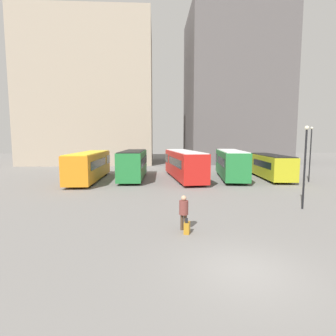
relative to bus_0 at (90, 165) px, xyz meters
The scene contains 12 objects.
ground_plane 23.58m from the bus_0, 63.76° to the right, with size 160.00×160.00×0.00m, color slate.
building_block_left 27.28m from the bus_0, 101.48° to the left, with size 23.32×17.53×26.54m.
building_block_right 36.00m from the bus_0, 46.06° to the left, with size 18.56×15.99×29.17m.
bus_0 is the anchor object (origin of this frame).
bus_1 4.85m from the bus_0, ahead, with size 2.77×9.85×3.27m.
bus_2 10.64m from the bus_0, ahead, with size 3.75×12.54×3.24m.
bus_3 16.16m from the bus_0, ahead, with size 4.02×11.07×3.28m.
bus_4 20.81m from the bus_0, ahead, with size 3.43×10.17×2.78m.
traveler 19.02m from the bus_0, 62.71° to the right, with size 0.57×0.57×1.77m.
suitcase 19.56m from the bus_0, 63.11° to the right, with size 0.37×0.48×0.82m.
lamp_post_0 21.57m from the bus_0, 38.08° to the right, with size 0.28×0.28×5.40m.
lamp_post_1 23.98m from the bus_0, ahead, with size 0.28×0.28×5.87m.
Camera 1 is at (-3.11, -8.49, 4.51)m, focal length 28.00 mm.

